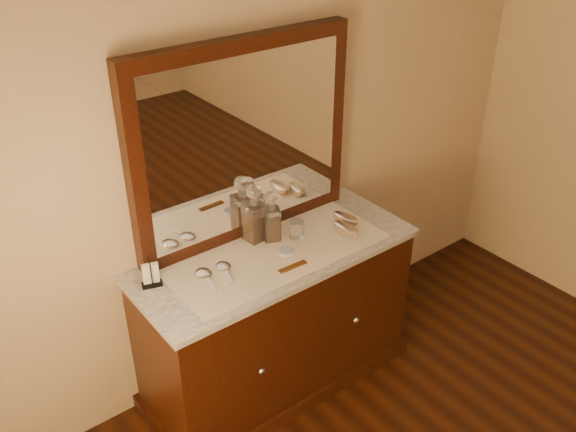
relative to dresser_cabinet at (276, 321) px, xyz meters
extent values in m
plane|color=tan|center=(0.00, 0.29, 0.99)|extent=(4.50, 4.50, 0.00)
cube|color=black|center=(0.00, 0.00, 0.00)|extent=(1.40, 0.55, 0.82)
cube|color=black|center=(0.00, 0.00, -0.37)|extent=(1.46, 0.59, 0.08)
sphere|color=silver|center=(-0.30, -0.28, 0.04)|extent=(0.04, 0.04, 0.04)
sphere|color=silver|center=(0.30, -0.28, 0.04)|extent=(0.04, 0.04, 0.04)
cube|color=white|center=(0.00, 0.00, 0.42)|extent=(1.44, 0.59, 0.03)
cube|color=black|center=(0.00, 0.25, 0.94)|extent=(1.20, 0.08, 1.00)
cube|color=white|center=(0.00, 0.21, 0.94)|extent=(1.06, 0.01, 0.86)
cube|color=silver|center=(0.00, -0.02, 0.44)|extent=(1.10, 0.45, 0.00)
cylinder|color=white|center=(0.03, -0.04, 0.45)|extent=(0.08, 0.08, 0.01)
cube|color=brown|center=(-0.02, -0.16, 0.45)|extent=(0.15, 0.03, 0.01)
cube|color=black|center=(-0.61, 0.12, 0.44)|extent=(0.10, 0.08, 0.01)
cylinder|color=black|center=(-0.61, 0.10, 0.51)|extent=(0.01, 0.01, 0.14)
cylinder|color=black|center=(-0.60, 0.15, 0.51)|extent=(0.01, 0.01, 0.14)
cube|color=white|center=(-0.61, 0.12, 0.50)|extent=(0.08, 0.06, 0.11)
cube|color=#9A4F16|center=(-0.02, 0.15, 0.51)|extent=(0.09, 0.09, 0.14)
cube|color=white|center=(-0.02, 0.15, 0.54)|extent=(0.10, 0.10, 0.20)
cylinder|color=white|center=(-0.02, 0.15, 0.66)|extent=(0.04, 0.04, 0.03)
sphere|color=white|center=(-0.02, 0.15, 0.72)|extent=(0.09, 0.09, 0.08)
cube|color=#9A4F16|center=(0.05, 0.10, 0.50)|extent=(0.09, 0.09, 0.12)
cube|color=white|center=(0.05, 0.10, 0.53)|extent=(0.11, 0.11, 0.17)
cylinder|color=white|center=(0.05, 0.10, 0.63)|extent=(0.05, 0.05, 0.03)
sphere|color=white|center=(0.05, 0.10, 0.68)|extent=(0.09, 0.09, 0.07)
ellipsoid|color=tan|center=(0.39, -0.08, 0.46)|extent=(0.08, 0.17, 0.02)
ellipsoid|color=silver|center=(0.39, -0.08, 0.48)|extent=(0.08, 0.17, 0.02)
ellipsoid|color=tan|center=(0.46, 0.00, 0.46)|extent=(0.10, 0.17, 0.02)
ellipsoid|color=silver|center=(0.46, 0.00, 0.48)|extent=(0.10, 0.17, 0.02)
ellipsoid|color=silver|center=(-0.38, 0.04, 0.45)|extent=(0.09, 0.11, 0.02)
cube|color=silver|center=(-0.40, -0.04, 0.45)|extent=(0.04, 0.13, 0.01)
ellipsoid|color=silver|center=(-0.28, 0.04, 0.45)|extent=(0.09, 0.11, 0.02)
cube|color=silver|center=(-0.30, -0.04, 0.45)|extent=(0.05, 0.12, 0.01)
cylinder|color=white|center=(0.16, 0.04, 0.49)|extent=(0.08, 0.08, 0.09)
camera|label=1|loc=(-1.48, -2.03, 2.13)|focal=38.39mm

